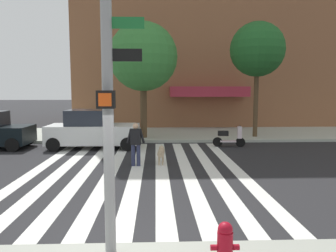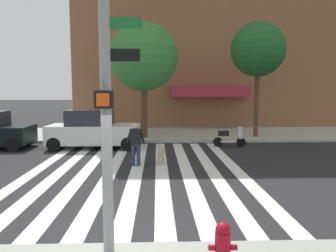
% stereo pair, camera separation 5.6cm
% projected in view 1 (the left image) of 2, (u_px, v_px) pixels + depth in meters
% --- Properties ---
extents(ground_plane, '(160.00, 160.00, 0.00)m').
position_uv_depth(ground_plane, '(137.00, 170.00, 11.82)').
color(ground_plane, '#232326').
extents(sidewalk_far, '(80.00, 6.00, 0.15)m').
position_uv_depth(sidewalk_far, '(145.00, 134.00, 20.71)').
color(sidewalk_far, '#A7AEA0').
rests_on(sidewalk_far, ground_plane).
extents(crosswalk_stripes, '(7.65, 11.32, 0.01)m').
position_uv_depth(crosswalk_stripes, '(137.00, 170.00, 11.82)').
color(crosswalk_stripes, silver).
rests_on(crosswalk_stripes, ground_plane).
extents(traffic_light_pole, '(0.74, 0.46, 5.80)m').
position_uv_depth(traffic_light_pole, '(107.00, 50.00, 5.12)').
color(traffic_light_pole, gray).
rests_on(traffic_light_pole, sidewalk_near).
extents(fire_hydrant, '(0.44, 0.32, 0.76)m').
position_uv_depth(fire_hydrant, '(225.00, 247.00, 4.97)').
color(fire_hydrant, maroon).
rests_on(fire_hydrant, sidewalk_near).
extents(parked_car_behind_first, '(4.44, 2.01, 1.91)m').
position_uv_depth(parked_car_behind_first, '(93.00, 130.00, 16.17)').
color(parked_car_behind_first, silver).
rests_on(parked_car_behind_first, ground_plane).
extents(parked_scooter, '(1.63, 0.51, 1.11)m').
position_uv_depth(parked_scooter, '(229.00, 137.00, 16.53)').
color(parked_scooter, black).
rests_on(parked_scooter, ground_plane).
extents(street_tree_nearest, '(3.88, 3.88, 6.53)m').
position_uv_depth(street_tree_nearest, '(143.00, 57.00, 18.33)').
color(street_tree_nearest, '#4C3823').
rests_on(street_tree_nearest, sidewalk_far).
extents(street_tree_middle, '(3.12, 3.12, 6.59)m').
position_uv_depth(street_tree_middle, '(257.00, 50.00, 18.64)').
color(street_tree_middle, '#4C3823').
rests_on(street_tree_middle, sidewalk_far).
extents(pedestrian_dog_walker, '(0.71, 0.26, 1.64)m').
position_uv_depth(pedestrian_dog_walker, '(136.00, 142.00, 12.36)').
color(pedestrian_dog_walker, '#282D4C').
rests_on(pedestrian_dog_walker, ground_plane).
extents(dog_on_leash, '(0.30, 1.10, 0.65)m').
position_uv_depth(dog_on_leash, '(161.00, 152.00, 12.80)').
color(dog_on_leash, tan).
rests_on(dog_on_leash, ground_plane).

